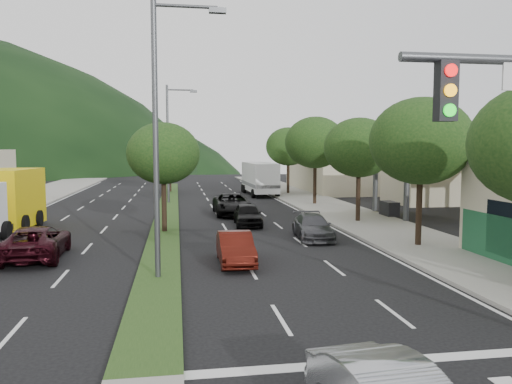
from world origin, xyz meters
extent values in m
plane|color=black|center=(0.00, 0.00, 0.00)|extent=(160.00, 160.00, 0.00)
cube|color=gray|center=(12.50, 25.00, 0.07)|extent=(5.00, 90.00, 0.15)
cube|color=#213E16|center=(0.00, 28.00, 0.06)|extent=(1.60, 56.00, 0.12)
cube|color=black|center=(5.40, -1.65, 5.70)|extent=(0.35, 0.25, 1.05)
cube|color=silver|center=(19.00, 22.00, 5.00)|extent=(12.00, 8.00, 0.50)
cube|color=#D5CA0B|center=(19.00, 22.00, 4.65)|extent=(12.20, 8.20, 0.50)
cylinder|color=#47494C|center=(15.00, 19.50, 2.30)|extent=(0.36, 0.36, 4.60)
cylinder|color=#47494C|center=(15.00, 24.50, 2.30)|extent=(0.36, 0.36, 4.60)
cylinder|color=#47494C|center=(23.00, 24.50, 2.30)|extent=(0.36, 0.36, 4.60)
cube|color=black|center=(15.00, 22.00, 0.55)|extent=(0.80, 1.60, 1.10)
cube|color=black|center=(23.00, 22.00, 0.55)|extent=(0.80, 1.60, 1.10)
cube|color=beige|center=(19.50, 44.00, 2.60)|extent=(10.00, 16.00, 5.20)
cylinder|color=black|center=(12.00, 12.00, 2.05)|extent=(0.28, 0.28, 3.81)
ellipsoid|color=black|center=(12.00, 12.00, 5.05)|extent=(4.80, 4.80, 4.08)
cylinder|color=black|center=(12.00, 20.00, 1.94)|extent=(0.28, 0.28, 3.58)
ellipsoid|color=black|center=(12.00, 20.00, 4.76)|extent=(4.40, 4.40, 3.74)
cylinder|color=black|center=(12.00, 30.00, 2.11)|extent=(0.28, 0.28, 3.92)
ellipsoid|color=black|center=(12.00, 30.00, 5.19)|extent=(5.00, 5.00, 4.25)
cylinder|color=black|center=(12.00, 40.00, 2.00)|extent=(0.28, 0.28, 3.70)
ellipsoid|color=black|center=(12.00, 40.00, 4.90)|extent=(4.60, 4.60, 3.91)
cylinder|color=black|center=(0.00, 18.00, 1.80)|extent=(0.28, 0.28, 3.36)
ellipsoid|color=black|center=(0.00, 18.00, 4.44)|extent=(4.00, 4.00, 3.40)
cylinder|color=black|center=(0.00, 44.00, 2.02)|extent=(0.28, 0.28, 3.81)
ellipsoid|color=black|center=(0.00, 44.00, 5.02)|extent=(4.80, 4.80, 4.08)
cylinder|color=#47494C|center=(0.00, 8.00, 5.00)|extent=(0.20, 0.20, 10.00)
cylinder|color=#47494C|center=(1.10, 8.00, 9.60)|extent=(2.20, 0.12, 0.12)
cube|color=#47494C|center=(2.20, 8.00, 9.50)|extent=(0.60, 0.25, 0.18)
cylinder|color=#47494C|center=(0.00, 33.00, 5.00)|extent=(0.20, 0.20, 10.00)
cylinder|color=#47494C|center=(1.10, 33.00, 9.60)|extent=(2.20, 0.12, 0.12)
cube|color=#47494C|center=(2.20, 33.00, 9.50)|extent=(0.60, 0.25, 0.18)
imported|color=black|center=(-5.29, 12.37, 0.71)|extent=(2.63, 5.22, 1.42)
imported|color=black|center=(4.97, 20.07, 0.67)|extent=(1.79, 4.04, 1.35)
imported|color=#454549|center=(7.69, 15.07, 0.63)|extent=(2.13, 4.45, 1.25)
imported|color=#48120C|center=(3.04, 10.07, 0.64)|extent=(1.41, 3.90, 1.28)
imported|color=black|center=(4.58, 25.07, 0.75)|extent=(2.52, 5.42, 1.50)
cube|color=gold|center=(-8.91, 20.95, 1.83)|extent=(2.92, 4.75, 3.34)
cube|color=black|center=(-9.00, 20.09, 0.49)|extent=(2.77, 6.44, 0.32)
cylinder|color=black|center=(-8.03, 17.31, 0.49)|extent=(0.42, 1.00, 0.97)
cylinder|color=black|center=(-7.80, 19.65, 0.49)|extent=(0.42, 1.00, 0.97)
cylinder|color=black|center=(-7.59, 21.77, 0.49)|extent=(0.42, 1.00, 0.97)
cube|color=white|center=(9.00, 39.86, 1.84)|extent=(2.53, 8.53, 2.83)
cube|color=slate|center=(9.00, 39.86, 1.13)|extent=(2.59, 8.53, 0.33)
cylinder|color=black|center=(7.75, 43.23, 0.42)|extent=(0.35, 0.86, 0.85)
cylinder|color=black|center=(10.11, 43.27, 0.42)|extent=(0.35, 0.86, 0.85)
cylinder|color=black|center=(7.77, 42.21, 0.42)|extent=(0.35, 0.86, 0.85)
cylinder|color=black|center=(10.13, 42.26, 0.42)|extent=(0.35, 0.86, 0.85)
cylinder|color=black|center=(7.88, 36.78, 0.42)|extent=(0.35, 0.86, 0.85)
cylinder|color=black|center=(10.24, 36.83, 0.42)|extent=(0.35, 0.86, 0.85)
camera|label=1|loc=(0.71, -9.87, 4.70)|focal=35.00mm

